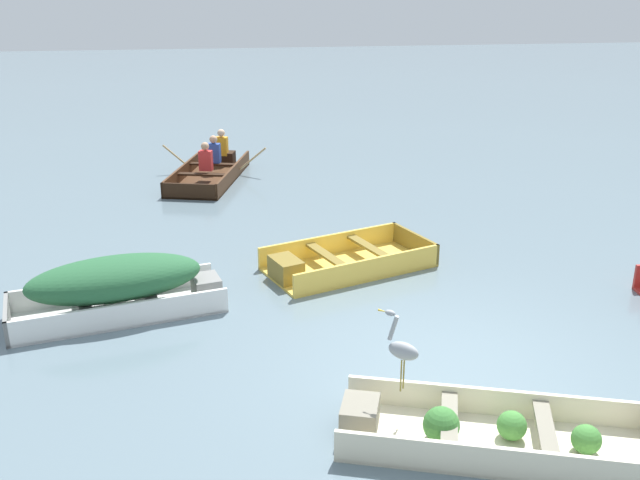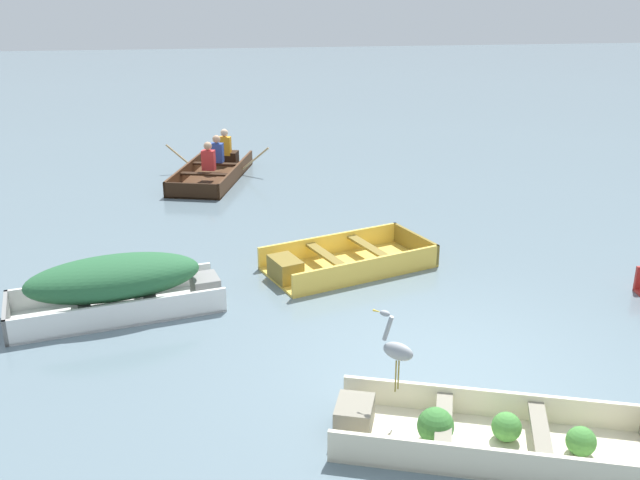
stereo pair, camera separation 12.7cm
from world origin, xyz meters
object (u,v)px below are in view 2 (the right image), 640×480
dinghy_cream_foreground (479,434)px  skiff_white_far_moored (116,282)px  rowboat_dark_varnish_with_crew (214,169)px  skiff_yellow_near_moored (341,262)px  heron_on_dinghy (397,349)px

dinghy_cream_foreground → skiff_white_far_moored: (-3.80, 3.51, 0.31)m
skiff_white_far_moored → rowboat_dark_varnish_with_crew: rowboat_dark_varnish_with_crew is taller
skiff_yellow_near_moored → heron_on_dinghy: (-0.16, -4.09, 0.74)m
skiff_white_far_moored → heron_on_dinghy: heron_on_dinghy is taller
skiff_white_far_moored → dinghy_cream_foreground: bearing=-42.7°
skiff_white_far_moored → skiff_yellow_near_moored: bearing=18.2°
dinghy_cream_foreground → skiff_white_far_moored: 5.18m
dinghy_cream_foreground → heron_on_dinghy: (-0.72, 0.48, 0.73)m
skiff_yellow_near_moored → heron_on_dinghy: heron_on_dinghy is taller
skiff_yellow_near_moored → dinghy_cream_foreground: bearing=-82.9°
dinghy_cream_foreground → rowboat_dark_varnish_with_crew: bearing=103.6°
heron_on_dinghy → dinghy_cream_foreground: bearing=-33.5°
dinghy_cream_foreground → rowboat_dark_varnish_with_crew: 10.64m
skiff_yellow_near_moored → rowboat_dark_varnish_with_crew: (-1.93, 5.77, 0.08)m
skiff_yellow_near_moored → skiff_white_far_moored: size_ratio=0.96×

